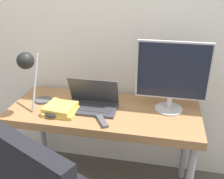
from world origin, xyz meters
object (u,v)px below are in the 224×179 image
(monitor, at_px, (172,75))
(game_controller, at_px, (53,113))
(laptop, at_px, (92,102))
(desk_lamp, at_px, (29,68))
(book_stack, at_px, (61,109))

(monitor, distance_m, game_controller, 0.88)
(laptop, distance_m, desk_lamp, 0.51)
(desk_lamp, xyz_separation_m, book_stack, (0.20, 0.01, -0.31))
(laptop, height_order, desk_lamp, desk_lamp)
(monitor, relative_size, desk_lamp, 1.14)
(monitor, bearing_deg, book_stack, -165.36)
(laptop, bearing_deg, monitor, 8.93)
(laptop, relative_size, desk_lamp, 0.83)
(laptop, height_order, book_stack, laptop)
(desk_lamp, height_order, game_controller, desk_lamp)
(book_stack, bearing_deg, game_controller, -122.90)
(laptop, xyz_separation_m, book_stack, (-0.20, -0.11, -0.02))
(laptop, distance_m, monitor, 0.61)
(desk_lamp, distance_m, book_stack, 0.37)
(monitor, bearing_deg, desk_lamp, -167.86)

